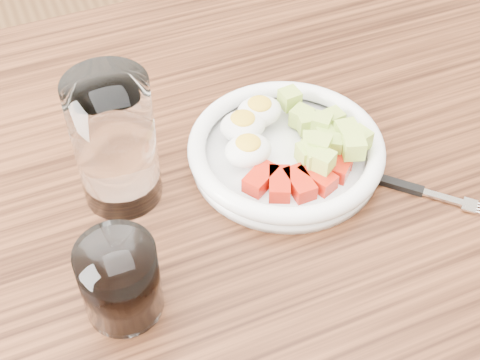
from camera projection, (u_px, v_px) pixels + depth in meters
name	position (u px, v px, depth m)	size (l,w,h in m)	color
dining_table	(251.00, 255.00, 0.82)	(1.50, 0.90, 0.77)	brown
bowl	(286.00, 148.00, 0.78)	(0.23, 0.23, 0.06)	white
fork	(408.00, 187.00, 0.76)	(0.13, 0.13, 0.01)	black
water_glass	(115.00, 142.00, 0.70)	(0.09, 0.09, 0.16)	white
coffee_glass	(120.00, 280.00, 0.63)	(0.08, 0.08, 0.09)	white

